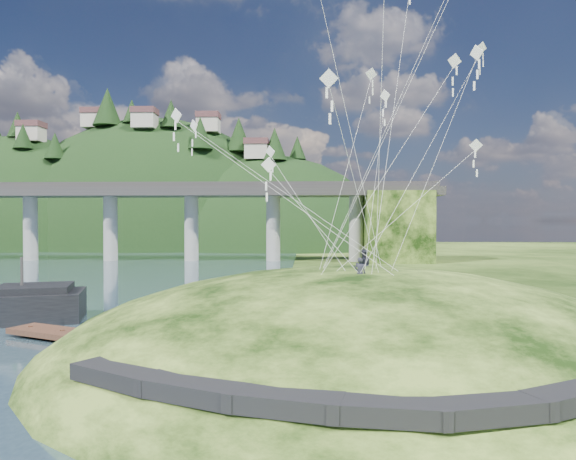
{
  "coord_description": "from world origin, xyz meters",
  "views": [
    {
      "loc": [
        5.12,
        -26.17,
        7.56
      ],
      "look_at": [
        4.0,
        6.0,
        7.0
      ],
      "focal_mm": 32.0,
      "sensor_mm": 36.0,
      "label": 1
    }
  ],
  "objects": [
    {
      "name": "ground",
      "position": [
        0.0,
        0.0,
        0.0
      ],
      "size": [
        320.0,
        320.0,
        0.0
      ],
      "primitive_type": "plane",
      "color": "black",
      "rests_on": "ground"
    },
    {
      "name": "grass_hill",
      "position": [
        8.0,
        2.0,
        -1.5
      ],
      "size": [
        36.0,
        32.0,
        13.0
      ],
      "color": "black",
      "rests_on": "ground"
    },
    {
      "name": "footpath",
      "position": [
        7.46,
        -9.74,
        2.08
      ],
      "size": [
        22.29,
        5.84,
        0.83
      ],
      "color": "black",
      "rests_on": "ground"
    },
    {
      "name": "wooden_dock",
      "position": [
        -7.63,
        4.51,
        0.43
      ],
      "size": [
        13.37,
        7.37,
        0.97
      ],
      "color": "#3D2319",
      "rests_on": "ground"
    },
    {
      "name": "far_ridge",
      "position": [
        -43.58,
        122.17,
        -7.44
      ],
      "size": [
        153.0,
        70.0,
        94.5
      ],
      "color": "black",
      "rests_on": "ground"
    },
    {
      "name": "bridge",
      "position": [
        -26.46,
        70.07,
        9.7
      ],
      "size": [
        160.0,
        11.0,
        15.0
      ],
      "color": "#2D2B2B",
      "rests_on": "ground"
    },
    {
      "name": "kite_flyers",
      "position": [
        8.4,
        3.43,
        5.84
      ],
      "size": [
        1.51,
        5.38,
        1.9
      ],
      "color": "#282936",
      "rests_on": "ground"
    },
    {
      "name": "kite_swarm",
      "position": [
        8.68,
        4.4,
        17.27
      ],
      "size": [
        18.92,
        16.06,
        16.47
      ],
      "color": "silver",
      "rests_on": "ground"
    }
  ]
}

